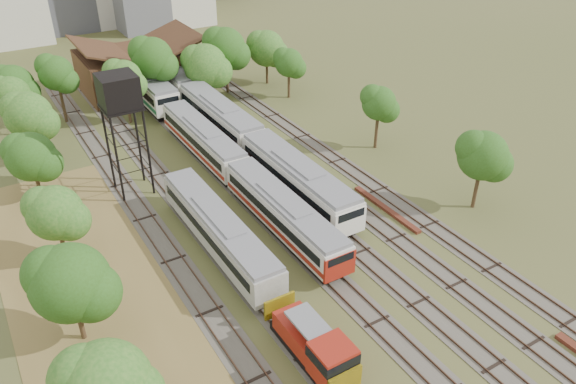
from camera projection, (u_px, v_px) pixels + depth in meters
ground at (428, 339)px, 39.34m from camera, size 240.00×240.00×0.00m
dry_grass_patch at (142, 367)px, 37.21m from camera, size 14.00×60.00×0.04m
tracks at (252, 186)px, 57.31m from camera, size 24.60×80.00×0.19m
railcar_red_set at (239, 173)px, 55.83m from camera, size 2.90×34.58×3.58m
railcar_green_set at (220, 118)px, 66.86m from camera, size 3.27×52.08×4.05m
railcar_rear at (147, 87)px, 75.63m from camera, size 3.28×16.08×4.07m
shunter_locomotive at (316, 348)px, 36.59m from camera, size 2.51×8.10×3.29m
old_grey_coach at (219, 231)px, 47.23m from camera, size 2.89×18.00×3.57m
water_tower at (119, 95)px, 51.38m from camera, size 3.51×3.51×12.13m
rail_pile_far at (386, 209)px, 53.47m from camera, size 0.57×9.17×0.30m
maintenance_shed at (140, 69)px, 79.80m from camera, size 16.45×11.55×7.58m
tree_band_left at (50, 206)px, 44.74m from camera, size 8.52×64.11×8.38m
tree_band_far at (176, 62)px, 73.10m from camera, size 38.87×8.65×9.41m
tree_band_right at (389, 110)px, 60.72m from camera, size 4.72×37.57×7.86m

